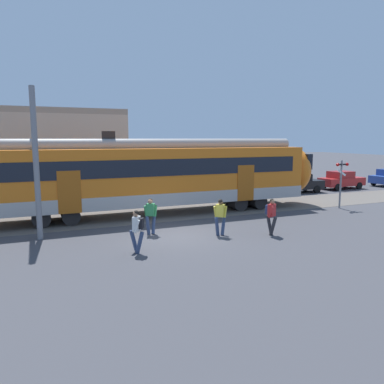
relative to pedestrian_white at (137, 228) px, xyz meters
name	(u,v)px	position (x,y,z in m)	size (l,w,h in m)	color
ground_plane	(176,236)	(2.24, 1.78, -0.99)	(160.00, 160.00, 0.00)	#424247
pedestrian_white	(137,228)	(0.00, 0.00, 0.00)	(0.56, 0.66, 1.67)	navy
pedestrian_green	(151,213)	(1.29, 2.53, 0.00)	(0.67, 0.54, 1.67)	navy
pedestrian_yellow	(220,214)	(4.11, 1.11, -0.03)	(0.70, 0.46, 1.67)	navy
pedestrian_red	(271,213)	(6.28, 0.31, 0.00)	(0.51, 0.71, 1.67)	#28282D
parked_car_black	(298,183)	(16.10, 10.76, -0.21)	(4.07, 1.90, 1.54)	black
parked_car_red	(341,180)	(20.99, 11.08, -0.21)	(4.04, 1.84, 1.54)	#B22323
catenary_gantry	(34,139)	(-3.40, 6.83, 3.32)	(0.24, 6.64, 6.53)	gray
crossing_signal	(341,176)	(14.05, 4.12, 1.02)	(0.96, 0.22, 3.00)	gray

